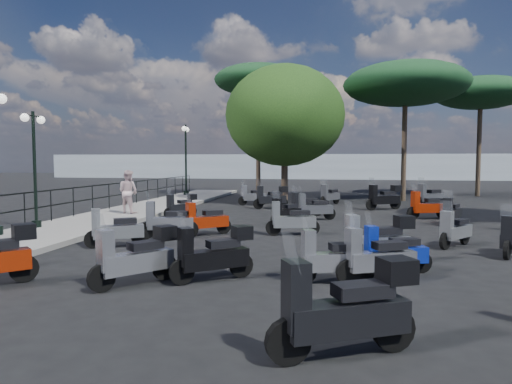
% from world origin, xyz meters
% --- Properties ---
extents(ground, '(120.00, 120.00, 0.00)m').
position_xyz_m(ground, '(0.00, 0.00, 0.00)').
color(ground, black).
rests_on(ground, ground).
extents(sidewalk, '(3.00, 30.00, 0.15)m').
position_xyz_m(sidewalk, '(-6.50, 3.00, 0.07)').
color(sidewalk, slate).
rests_on(sidewalk, ground).
extents(railing, '(0.04, 26.04, 1.10)m').
position_xyz_m(railing, '(-7.80, 2.80, 0.90)').
color(railing, black).
rests_on(railing, sidewalk).
extents(lamp_post_1, '(0.29, 1.08, 3.66)m').
position_xyz_m(lamp_post_1, '(-7.35, -0.67, 2.24)').
color(lamp_post_1, black).
rests_on(lamp_post_1, sidewalk).
extents(lamp_post_2, '(0.46, 1.25, 4.29)m').
position_xyz_m(lamp_post_2, '(-7.13, 13.20, 2.60)').
color(lamp_post_2, black).
rests_on(lamp_post_2, sidewalk).
extents(pedestrian_far, '(0.98, 0.85, 1.73)m').
position_xyz_m(pedestrian_far, '(-6.19, 3.40, 1.02)').
color(pedestrian_far, '#C4A5A9').
rests_on(pedestrian_far, sidewalk).
extents(scooter_2, '(1.49, 0.93, 1.31)m').
position_xyz_m(scooter_2, '(-3.64, -2.62, 0.45)').
color(scooter_2, black).
rests_on(scooter_2, ground).
extents(scooter_3, '(1.69, 0.69, 1.37)m').
position_xyz_m(scooter_3, '(-2.82, -0.99, 0.47)').
color(scooter_3, black).
rests_on(scooter_3, ground).
extents(scooter_4, '(1.05, 1.26, 1.19)m').
position_xyz_m(scooter_4, '(-4.09, 3.71, 0.45)').
color(scooter_4, black).
rests_on(scooter_4, ground).
extents(scooter_5, '(1.40, 1.01, 1.29)m').
position_xyz_m(scooter_5, '(-2.21, 9.14, 0.45)').
color(scooter_5, black).
rests_on(scooter_5, ground).
extents(scooter_6, '(1.22, 1.44, 1.37)m').
position_xyz_m(scooter_6, '(-1.50, -5.96, 0.52)').
color(scooter_6, black).
rests_on(scooter_6, ground).
extents(scooter_7, '(1.43, 1.15, 1.34)m').
position_xyz_m(scooter_7, '(-0.20, -5.39, 0.50)').
color(scooter_7, black).
rests_on(scooter_7, ground).
extents(scooter_8, '(1.32, 1.12, 1.30)m').
position_xyz_m(scooter_8, '(-1.86, -0.37, 0.45)').
color(scooter_8, black).
rests_on(scooter_8, ground).
extents(scooter_9, '(1.63, 0.66, 1.32)m').
position_xyz_m(scooter_9, '(0.71, 0.09, 0.46)').
color(scooter_9, black).
rests_on(scooter_9, ground).
extents(scooter_10, '(0.99, 1.31, 1.23)m').
position_xyz_m(scooter_10, '(0.27, 2.40, 0.43)').
color(scooter_10, black).
rests_on(scooter_10, ground).
extents(scooter_11, '(1.58, 1.03, 1.38)m').
position_xyz_m(scooter_11, '(-1.00, 7.51, 0.52)').
color(scooter_11, black).
rests_on(scooter_11, ground).
extents(scooter_12, '(1.73, 1.05, 1.49)m').
position_xyz_m(scooter_12, '(2.20, -8.37, 0.56)').
color(scooter_12, black).
rests_on(scooter_12, ground).
extents(scooter_13, '(1.57, 0.88, 1.34)m').
position_xyz_m(scooter_13, '(2.82, -5.01, 0.46)').
color(scooter_13, black).
rests_on(scooter_13, ground).
extents(scooter_14, '(1.53, 0.66, 1.24)m').
position_xyz_m(scooter_14, '(3.19, -4.24, 0.43)').
color(scooter_14, black).
rests_on(scooter_14, ground).
extents(scooter_15, '(1.57, 0.75, 1.29)m').
position_xyz_m(scooter_15, '(1.20, 3.77, 0.45)').
color(scooter_15, black).
rests_on(scooter_15, ground).
extents(scooter_16, '(1.35, 1.00, 1.26)m').
position_xyz_m(scooter_16, '(0.78, 4.85, 0.44)').
color(scooter_16, black).
rests_on(scooter_16, ground).
extents(scooter_17, '(0.99, 1.51, 1.35)m').
position_xyz_m(scooter_17, '(1.67, 9.85, 0.47)').
color(scooter_17, black).
rests_on(scooter_17, ground).
extents(scooter_19, '(1.56, 0.75, 1.28)m').
position_xyz_m(scooter_19, '(2.01, -5.14, 0.45)').
color(scooter_19, black).
rests_on(scooter_19, ground).
extents(scooter_20, '(1.70, 0.86, 1.41)m').
position_xyz_m(scooter_20, '(2.94, -3.45, 0.53)').
color(scooter_20, black).
rests_on(scooter_20, ground).
extents(scooter_21, '(1.05, 1.29, 1.25)m').
position_xyz_m(scooter_21, '(5.12, -1.00, 0.43)').
color(scooter_21, black).
rests_on(scooter_21, ground).
extents(scooter_22, '(0.88, 1.42, 1.24)m').
position_xyz_m(scooter_22, '(6.05, 3.41, 0.43)').
color(scooter_22, black).
rests_on(scooter_22, ground).
extents(scooter_23, '(1.67, 1.14, 1.48)m').
position_xyz_m(scooter_23, '(4.17, 7.98, 0.56)').
color(scooter_23, black).
rests_on(scooter_23, ground).
extents(scooter_26, '(0.91, 1.45, 1.28)m').
position_xyz_m(scooter_26, '(6.19, -1.94, 0.44)').
color(scooter_26, black).
rests_on(scooter_26, ground).
extents(scooter_28, '(1.67, 0.82, 1.39)m').
position_xyz_m(scooter_28, '(5.49, 4.85, 0.48)').
color(scooter_28, black).
rests_on(scooter_28, ground).
extents(scooter_29, '(1.50, 1.21, 1.44)m').
position_xyz_m(scooter_29, '(6.51, 9.83, 0.50)').
color(scooter_29, black).
rests_on(scooter_29, ground).
extents(broadleaf_tree, '(6.29, 6.29, 7.30)m').
position_xyz_m(broadleaf_tree, '(-0.73, 10.58, 4.62)').
color(broadleaf_tree, '#38281E').
rests_on(broadleaf_tree, ground).
extents(pine_0, '(6.82, 6.82, 7.66)m').
position_xyz_m(pine_0, '(5.68, 13.01, 6.46)').
color(pine_0, '#38281E').
rests_on(pine_0, ground).
extents(pine_1, '(5.72, 5.72, 7.46)m').
position_xyz_m(pine_1, '(10.78, 17.24, 6.44)').
color(pine_1, '#38281E').
rests_on(pine_1, ground).
extents(pine_2, '(5.45, 5.45, 8.18)m').
position_xyz_m(pine_2, '(-2.86, 14.56, 7.19)').
color(pine_2, '#38281E').
rests_on(pine_2, ground).
extents(distant_hills, '(70.00, 8.00, 3.00)m').
position_xyz_m(distant_hills, '(0.00, 45.00, 1.50)').
color(distant_hills, gray).
rests_on(distant_hills, ground).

